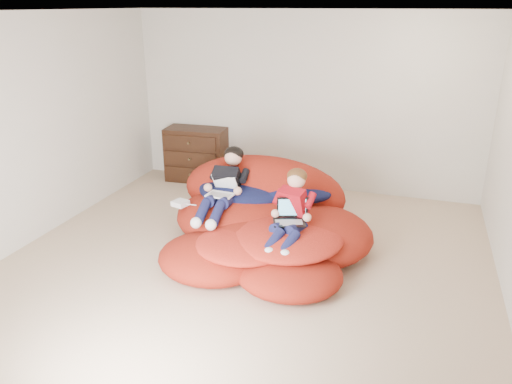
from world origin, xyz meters
name	(u,v)px	position (x,y,z in m)	size (l,w,h in m)	color
room_shell	(246,243)	(0.00, 0.00, 0.22)	(5.10, 5.10, 2.77)	tan
dresser	(197,154)	(-1.59, 2.26, 0.41)	(0.93, 0.54, 0.81)	black
beanbag_pile	(264,220)	(0.04, 0.51, 0.27)	(2.43, 2.29, 0.91)	#A02012
cream_pillow	(233,169)	(-0.57, 1.15, 0.62)	(0.47, 0.30, 0.30)	beige
older_boy	(225,183)	(-0.44, 0.53, 0.66)	(0.32, 1.10, 0.64)	black
younger_boy	(291,209)	(0.45, 0.12, 0.62)	(0.36, 0.88, 0.67)	#AC0F19
laptop_white	(222,189)	(-0.44, 0.45, 0.61)	(0.30, 0.33, 0.20)	white
laptop_black	(291,216)	(0.45, 0.10, 0.56)	(0.37, 0.34, 0.24)	black
power_adapter	(180,203)	(-0.92, 0.35, 0.42)	(0.16, 0.16, 0.06)	white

